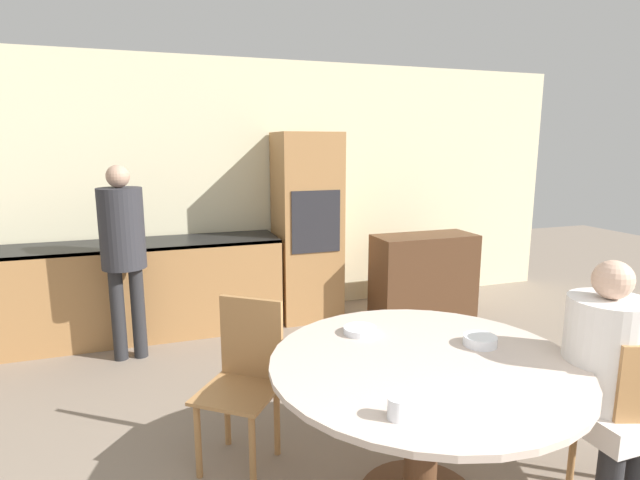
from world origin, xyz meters
TOP-DOWN VIEW (x-y plane):
  - wall_back at (0.00, 4.75)m, footprint 7.16×0.05m
  - kitchen_counter at (-1.31, 4.41)m, footprint 2.83×0.60m
  - oven_unit at (0.45, 4.42)m, footprint 0.61×0.59m
  - sideboard at (1.56, 3.99)m, footprint 1.04×0.45m
  - dining_table at (0.12, 1.57)m, footprint 1.47×1.47m
  - chair_far_left at (-0.61, 2.25)m, footprint 0.56×0.56m
  - person_seated at (0.92, 1.27)m, footprint 0.37×0.44m
  - person_standing at (-1.28, 3.90)m, footprint 0.35×0.35m
  - cup at (-0.24, 1.16)m, footprint 0.08×0.08m
  - bowl_near at (-0.04, 1.98)m, footprint 0.18×0.18m
  - bowl_centre at (0.47, 1.63)m, footprint 0.17×0.17m

SIDE VIEW (x-z plane):
  - sideboard at x=1.56m, z-range 0.00..0.86m
  - kitchen_counter at x=-1.31m, z-range 0.01..0.90m
  - chair_far_left at x=-0.61m, z-range 0.06..0.97m
  - dining_table at x=0.12m, z-range 0.19..0.96m
  - person_seated at x=0.92m, z-range 0.09..1.35m
  - bowl_near at x=-0.04m, z-range 0.77..0.81m
  - bowl_centre at x=0.47m, z-range 0.77..0.82m
  - cup at x=-0.24m, z-range 0.77..0.85m
  - oven_unit at x=0.45m, z-range 0.00..1.88m
  - person_standing at x=-1.28m, z-range 0.19..1.80m
  - wall_back at x=0.00m, z-range 0.00..2.60m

